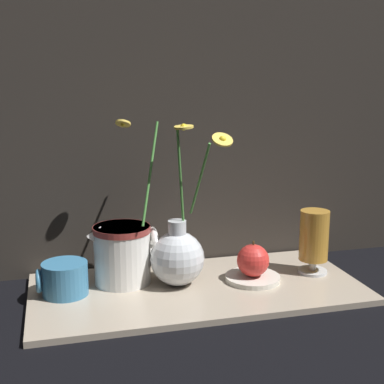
{
  "coord_description": "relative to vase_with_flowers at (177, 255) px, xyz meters",
  "views": [
    {
      "loc": [
        -0.26,
        -0.96,
        0.42
      ],
      "look_at": [
        -0.01,
        0.0,
        0.2
      ],
      "focal_mm": 50.0,
      "sensor_mm": 36.0,
      "label": 1
    }
  ],
  "objects": [
    {
      "name": "tea_glass",
      "position": [
        0.29,
        -0.01,
        0.01
      ],
      "size": [
        0.06,
        0.06,
        0.14
      ],
      "color": "silver",
      "rests_on": "shelf"
    },
    {
      "name": "backdrop_wall",
      "position": [
        0.04,
        0.15,
        0.48
      ],
      "size": [
        1.15,
        0.02,
        1.1
      ],
      "color": "#2D2823",
      "rests_on": "ground_plane"
    },
    {
      "name": "ground_plane",
      "position": [
        0.04,
        -0.02,
        -0.07
      ],
      "size": [
        6.0,
        6.0,
        0.0
      ],
      "primitive_type": "plane",
      "color": "black"
    },
    {
      "name": "shelf",
      "position": [
        0.04,
        -0.02,
        -0.07
      ],
      "size": [
        0.65,
        0.31,
        0.01
      ],
      "color": "tan",
      "rests_on": "ground_plane"
    },
    {
      "name": "yellow_mug",
      "position": [
        -0.22,
        0.0,
        -0.03
      ],
      "size": [
        0.1,
        0.09,
        0.06
      ],
      "color": "teal",
      "rests_on": "shelf"
    },
    {
      "name": "orange_fruit",
      "position": [
        0.15,
        -0.02,
        -0.02
      ],
      "size": [
        0.07,
        0.07,
        0.07
      ],
      "color": "red",
      "rests_on": "saucer_plate"
    },
    {
      "name": "vase_with_flowers",
      "position": [
        0.0,
        0.0,
        0.0
      ],
      "size": [
        0.23,
        0.13,
        0.33
      ],
      "color": "silver",
      "rests_on": "shelf"
    },
    {
      "name": "ceramic_pitcher",
      "position": [
        -0.1,
        0.04,
        0.0
      ],
      "size": [
        0.14,
        0.11,
        0.13
      ],
      "color": "white",
      "rests_on": "shelf"
    },
    {
      "name": "saucer_plate",
      "position": [
        0.15,
        -0.02,
        -0.06
      ],
      "size": [
        0.11,
        0.11,
        0.01
      ],
      "color": "silver",
      "rests_on": "shelf"
    }
  ]
}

